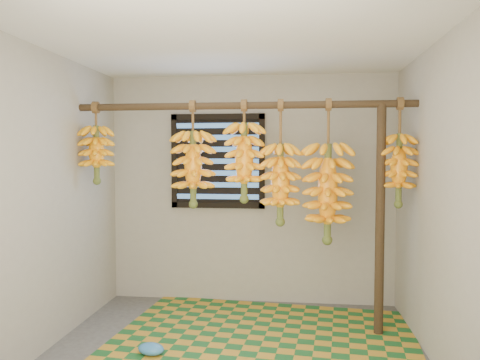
# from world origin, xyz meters

# --- Properties ---
(ceiling) EXTENTS (3.00, 3.00, 0.01)m
(ceiling) POSITION_xyz_m (0.00, 0.00, 2.40)
(ceiling) COLOR silver
(ceiling) RESTS_ON wall_back
(wall_back) EXTENTS (3.00, 0.01, 2.40)m
(wall_back) POSITION_xyz_m (0.00, 1.50, 1.20)
(wall_back) COLOR gray
(wall_back) RESTS_ON floor
(wall_left) EXTENTS (0.01, 3.00, 2.40)m
(wall_left) POSITION_xyz_m (-1.50, 0.00, 1.20)
(wall_left) COLOR gray
(wall_left) RESTS_ON floor
(wall_right) EXTENTS (0.01, 3.00, 2.40)m
(wall_right) POSITION_xyz_m (1.50, 0.00, 1.20)
(wall_right) COLOR gray
(wall_right) RESTS_ON floor
(window) EXTENTS (1.00, 0.04, 1.00)m
(window) POSITION_xyz_m (-0.35, 1.48, 1.50)
(window) COLOR black
(window) RESTS_ON wall_back
(hanging_pole) EXTENTS (3.00, 0.06, 0.06)m
(hanging_pole) POSITION_xyz_m (0.00, 0.70, 2.00)
(hanging_pole) COLOR #3C2B19
(hanging_pole) RESTS_ON wall_left
(support_post) EXTENTS (0.08, 0.08, 2.00)m
(support_post) POSITION_xyz_m (1.20, 0.70, 1.00)
(support_post) COLOR #3C2B19
(support_post) RESTS_ON floor
(woven_mat) EXTENTS (2.72, 2.26, 0.01)m
(woven_mat) POSITION_xyz_m (0.21, 0.40, 0.01)
(woven_mat) COLOR #185323
(woven_mat) RESTS_ON floor
(plastic_bag) EXTENTS (0.25, 0.21, 0.09)m
(plastic_bag) POSITION_xyz_m (-0.64, 0.03, 0.05)
(plastic_bag) COLOR #3073B3
(plastic_bag) RESTS_ON woven_mat
(banana_bunch_a) EXTENTS (0.31, 0.31, 0.75)m
(banana_bunch_a) POSITION_xyz_m (-1.35, 0.70, 1.57)
(banana_bunch_a) COLOR brown
(banana_bunch_a) RESTS_ON hanging_pole
(banana_bunch_b) EXTENTS (0.38, 0.38, 0.95)m
(banana_bunch_b) POSITION_xyz_m (-0.44, 0.70, 1.44)
(banana_bunch_b) COLOR brown
(banana_bunch_b) RESTS_ON hanging_pole
(banana_bunch_c) EXTENTS (0.32, 0.32, 1.10)m
(banana_bunch_c) POSITION_xyz_m (0.34, 0.70, 1.31)
(banana_bunch_c) COLOR brown
(banana_bunch_c) RESTS_ON hanging_pole
(banana_bunch_d) EXTENTS (0.33, 0.33, 0.90)m
(banana_bunch_d) POSITION_xyz_m (0.02, 0.70, 1.50)
(banana_bunch_d) COLOR brown
(banana_bunch_d) RESTS_ON hanging_pole
(banana_bunch_e) EXTENTS (0.41, 0.41, 1.25)m
(banana_bunch_e) POSITION_xyz_m (0.75, 0.70, 1.23)
(banana_bunch_e) COLOR brown
(banana_bunch_e) RESTS_ON hanging_pole
(banana_bunch_f) EXTENTS (0.29, 0.29, 0.93)m
(banana_bunch_f) POSITION_xyz_m (1.35, 0.70, 1.44)
(banana_bunch_f) COLOR brown
(banana_bunch_f) RESTS_ON hanging_pole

